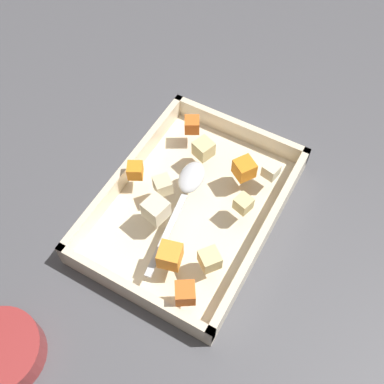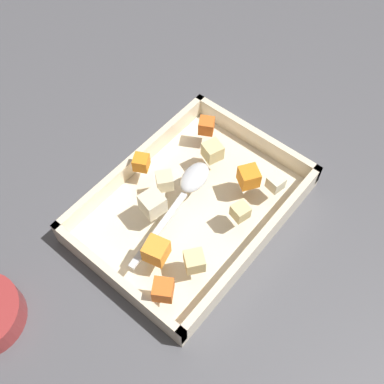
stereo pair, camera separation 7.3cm
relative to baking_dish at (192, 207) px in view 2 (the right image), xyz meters
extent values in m
plane|color=#4C4C51|center=(-0.01, 0.02, -0.01)|extent=(4.00, 4.00, 0.00)
cube|color=beige|center=(0.00, 0.00, -0.01)|extent=(0.37, 0.27, 0.01)
cube|color=beige|center=(0.00, -0.13, 0.02)|extent=(0.37, 0.01, 0.04)
cube|color=beige|center=(0.00, 0.13, 0.02)|extent=(0.37, 0.01, 0.04)
cube|color=beige|center=(-0.18, 0.00, 0.02)|extent=(0.01, 0.27, 0.04)
cube|color=beige|center=(0.18, 0.00, 0.02)|extent=(0.01, 0.27, 0.04)
cube|color=orange|center=(-0.08, 0.05, 0.05)|extent=(0.04, 0.04, 0.03)
cube|color=orange|center=(0.11, 0.03, 0.05)|extent=(0.04, 0.04, 0.03)
cube|color=orange|center=(-0.12, -0.07, 0.05)|extent=(0.03, 0.03, 0.03)
cube|color=orange|center=(0.15, 0.07, 0.05)|extent=(0.04, 0.04, 0.03)
cube|color=orange|center=(0.01, -0.10, 0.05)|extent=(0.03, 0.03, 0.02)
cube|color=#E0CC89|center=(0.09, 0.08, 0.05)|extent=(0.04, 0.04, 0.03)
cube|color=beige|center=(0.01, -0.05, 0.05)|extent=(0.04, 0.04, 0.03)
cube|color=#E0CC89|center=(-0.08, -0.02, 0.05)|extent=(0.04, 0.04, 0.03)
cube|color=beige|center=(-0.10, 0.09, 0.05)|extent=(0.03, 0.03, 0.02)
cube|color=#E0CC89|center=(-0.02, 0.08, 0.05)|extent=(0.03, 0.03, 0.02)
cube|color=beige|center=(0.06, -0.03, 0.05)|extent=(0.04, 0.04, 0.03)
ellipsoid|color=silver|center=(-0.02, -0.01, 0.05)|extent=(0.07, 0.05, 0.02)
cube|color=silver|center=(0.08, 0.00, 0.04)|extent=(0.15, 0.03, 0.01)
camera|label=1|loc=(0.35, 0.19, 0.66)|focal=42.95mm
camera|label=2|loc=(0.30, 0.25, 0.66)|focal=42.95mm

